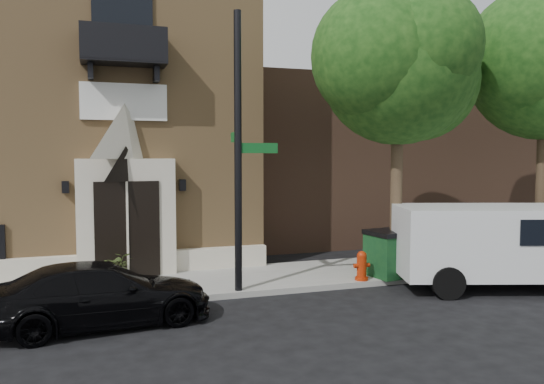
# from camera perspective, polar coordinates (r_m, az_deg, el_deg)

# --- Properties ---
(ground) EXTENTS (120.00, 120.00, 0.00)m
(ground) POSITION_cam_1_polar(r_m,az_deg,el_deg) (12.77, -9.99, -11.74)
(ground) COLOR black
(ground) RESTS_ON ground
(sidewalk) EXTENTS (42.00, 3.00, 0.15)m
(sidewalk) POSITION_cam_1_polar(r_m,az_deg,el_deg) (14.34, -6.85, -9.64)
(sidewalk) COLOR gray
(sidewalk) RESTS_ON ground
(church) EXTENTS (12.20, 11.01, 9.30)m
(church) POSITION_cam_1_polar(r_m,az_deg,el_deg) (20.20, -21.95, 7.07)
(church) COLOR #AB8251
(church) RESTS_ON ground
(neighbour_building) EXTENTS (18.00, 8.00, 6.40)m
(neighbour_building) POSITION_cam_1_polar(r_m,az_deg,el_deg) (25.23, 14.76, 3.30)
(neighbour_building) COLOR brown
(neighbour_building) RESTS_ON ground
(street_tree_left) EXTENTS (4.97, 4.38, 7.77)m
(street_tree_left) POSITION_cam_1_polar(r_m,az_deg,el_deg) (14.92, 13.73, 13.20)
(street_tree_left) COLOR #38281C
(street_tree_left) RESTS_ON sidewalk
(black_sedan) EXTENTS (4.60, 2.30, 1.28)m
(black_sedan) POSITION_cam_1_polar(r_m,az_deg,el_deg) (11.43, -17.89, -10.43)
(black_sedan) COLOR black
(black_sedan) RESTS_ON ground
(cargo_van) EXTENTS (5.60, 3.55, 2.13)m
(cargo_van) POSITION_cam_1_polar(r_m,az_deg,el_deg) (14.97, 24.02, -5.03)
(cargo_van) COLOR silver
(cargo_van) RESTS_ON ground
(street_sign) EXTENTS (1.07, 1.08, 6.71)m
(street_sign) POSITION_cam_1_polar(r_m,az_deg,el_deg) (12.80, -3.61, 4.33)
(street_sign) COLOR black
(street_sign) RESTS_ON sidewalk
(fire_hydrant) EXTENTS (0.44, 0.35, 0.77)m
(fire_hydrant) POSITION_cam_1_polar(r_m,az_deg,el_deg) (14.31, 9.62, -7.83)
(fire_hydrant) COLOR #9D2307
(fire_hydrant) RESTS_ON sidewalk
(dumpster) EXTENTS (2.07, 1.38, 1.25)m
(dumpster) POSITION_cam_1_polar(r_m,az_deg,el_deg) (15.15, 13.75, -6.25)
(dumpster) COLOR #0E351A
(dumpster) RESTS_ON sidewalk
(planter) EXTENTS (0.78, 0.70, 0.79)m
(planter) POSITION_cam_1_polar(r_m,az_deg,el_deg) (14.51, -16.12, -7.72)
(planter) COLOR #546A31
(planter) RESTS_ON sidewalk
(pedestrian_near) EXTENTS (0.64, 0.42, 1.73)m
(pedestrian_near) POSITION_cam_1_polar(r_m,az_deg,el_deg) (16.68, 14.94, -4.53)
(pedestrian_near) COLOR black
(pedestrian_near) RESTS_ON sidewalk
(pedestrian_far) EXTENTS (0.74, 0.86, 1.53)m
(pedestrian_far) POSITION_cam_1_polar(r_m,az_deg,el_deg) (18.98, 22.24, -3.98)
(pedestrian_far) COLOR #2E231E
(pedestrian_far) RESTS_ON sidewalk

